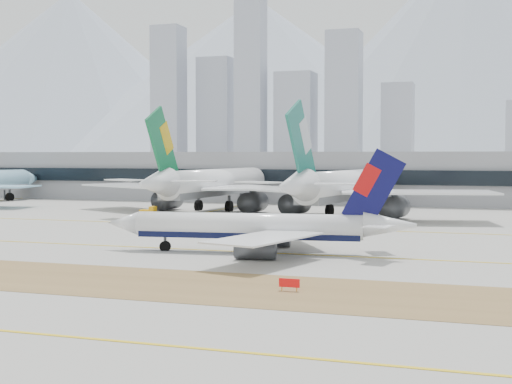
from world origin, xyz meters
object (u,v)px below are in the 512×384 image
(taxiing_airliner, at_px, (259,228))
(terminal, at_px, (344,176))
(widebody_cathay, at_px, (345,187))
(widebody_eva, at_px, (212,185))

(taxiing_airliner, height_order, terminal, taxiing_airliner)
(taxiing_airliner, bearing_deg, terminal, -91.76)
(taxiing_airliner, relative_size, widebody_cathay, 0.65)
(widebody_eva, bearing_deg, widebody_cathay, -94.96)
(taxiing_airliner, distance_m, widebody_cathay, 63.24)
(terminal, bearing_deg, taxiing_airliner, -84.83)
(widebody_eva, bearing_deg, terminal, -20.25)
(taxiing_airliner, distance_m, terminal, 120.91)
(terminal, bearing_deg, widebody_eva, -114.72)
(taxiing_airliner, distance_m, widebody_eva, 77.20)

